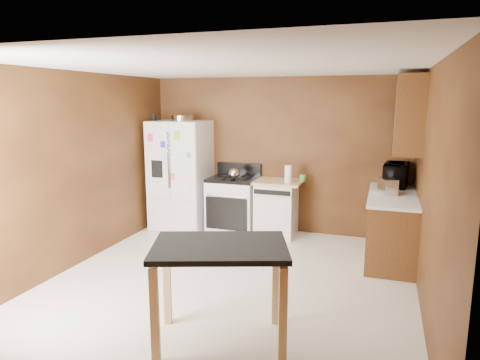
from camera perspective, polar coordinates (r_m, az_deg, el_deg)
The scene contains 18 objects.
floor at distance 5.23m, azimuth -1.35°, elevation -13.47°, with size 4.50×4.50×0.00m, color white.
ceiling at distance 4.79m, azimuth -1.48°, elevation 14.97°, with size 4.50×4.50×0.00m, color white.
wall_back at distance 6.99m, azimuth 4.94°, elevation 3.31°, with size 4.20×4.20×0.00m, color brown.
wall_front at distance 2.91m, azimuth -16.93°, elevation -7.58°, with size 4.20×4.20×0.00m, color brown.
wall_left at distance 5.91m, azimuth -20.92°, elevation 1.30°, with size 4.50×4.50×0.00m, color brown.
wall_right at distance 4.60m, azimuth 24.01°, elevation -1.43°, with size 4.50×4.50×0.00m, color brown.
roasting_pan at distance 7.10m, azimuth -7.66°, elevation 8.18°, with size 0.36×0.36×0.09m, color silver.
pen_cup at distance 7.27m, azimuth -11.41°, elevation 8.22°, with size 0.08×0.08×0.11m, color black.
kettle at distance 6.76m, azimuth -0.82°, elevation 0.85°, with size 0.18×0.18×0.18m, color silver.
paper_towel at distance 6.58m, azimuth 6.45°, elevation 0.80°, with size 0.11×0.11×0.26m, color white.
green_canister at distance 6.74m, azimuth 8.33°, elevation 0.30°, with size 0.09×0.09×0.10m, color green.
toaster at distance 6.03m, azimuth 19.12°, elevation -0.78°, with size 0.18×0.29×0.21m, color silver.
microwave at distance 6.60m, azimuth 20.08°, elevation 0.56°, with size 0.57×0.38×0.31m, color black.
refrigerator at distance 7.21m, azimuth -7.90°, elevation 0.66°, with size 0.90×0.80×1.80m.
gas_range at distance 7.01m, azimuth -0.90°, elevation -3.20°, with size 0.76×0.68×1.10m.
dishwasher at distance 6.83m, azimuth 4.88°, elevation -3.68°, with size 0.78×0.63×0.89m.
right_cabinets at distance 6.09m, azimuth 20.12°, elevation -1.66°, with size 0.63×1.58×2.45m.
island at distance 3.79m, azimuth -2.69°, elevation -10.68°, with size 1.35×1.11×0.91m.
Camera 1 is at (1.64, -4.49, 2.14)m, focal length 32.00 mm.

